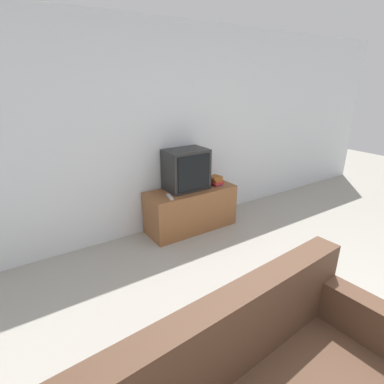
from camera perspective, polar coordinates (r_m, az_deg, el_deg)
The scene contains 5 objects.
wall_back at distance 3.83m, azimuth -7.85°, elevation 10.99°, with size 9.00×0.06×2.60m.
tv_stand at distance 4.07m, azimuth -0.24°, elevation -3.21°, with size 1.21×0.48×0.57m.
television at distance 3.90m, azimuth -1.13°, elevation 4.31°, with size 0.55×0.39×0.53m.
book_stack at distance 4.15m, azimuth 4.40°, elevation 2.23°, with size 0.17×0.24×0.11m.
remote_on_stand at distance 3.68m, azimuth -4.26°, elevation -0.93°, with size 0.07×0.18×0.02m.
Camera 1 is at (-1.62, -0.38, 1.93)m, focal length 28.00 mm.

